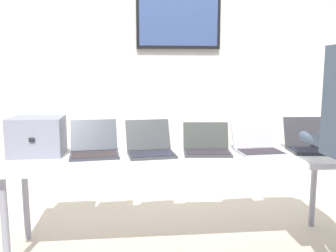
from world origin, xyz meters
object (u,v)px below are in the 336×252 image
laptop_station_3 (257,145)px  laptop_station_4 (309,143)px  laptop_station_0 (94,147)px  laptop_station_1 (150,147)px  equipment_box (37,136)px  laptop_station_2 (207,146)px  workbench (179,162)px

laptop_station_3 → laptop_station_4: laptop_station_4 is taller
laptop_station_0 → laptop_station_1: 0.43m
equipment_box → laptop_station_2: size_ratio=1.01×
workbench → laptop_station_2: size_ratio=6.81×
laptop_station_2 → laptop_station_4: size_ratio=1.04×
laptop_station_1 → laptop_station_4: size_ratio=1.10×
laptop_station_2 → laptop_station_3: laptop_station_3 is taller
equipment_box → laptop_station_3: size_ratio=1.02×
equipment_box → laptop_station_0: (0.43, -0.03, -0.09)m
equipment_box → laptop_station_0: size_ratio=0.92×
laptop_station_2 → laptop_station_4: laptop_station_4 is taller
laptop_station_0 → laptop_station_3: 1.28m
laptop_station_1 → laptop_station_2: 0.44m
laptop_station_2 → laptop_station_1: bearing=178.5°
laptop_station_2 → workbench: bearing=-162.5°
laptop_station_0 → workbench: bearing=-9.5°
laptop_station_0 → laptop_station_4: 1.71m
laptop_station_1 → laptop_station_3: 0.85m
laptop_station_1 → laptop_station_3: laptop_station_3 is taller
laptop_station_0 → laptop_station_1: same height
equipment_box → laptop_station_0: 0.44m
laptop_station_0 → laptop_station_3: bearing=-1.6°
workbench → laptop_station_3: (0.63, 0.07, 0.11)m
laptop_station_0 → laptop_station_2: bearing=-2.5°
equipment_box → laptop_station_0: bearing=-4.2°
laptop_station_2 → laptop_station_3: (0.40, 0.00, 0.00)m
laptop_station_0 → laptop_station_2: 0.87m
equipment_box → laptop_station_2: equipment_box is taller
laptop_station_1 → laptop_station_2: (0.44, -0.01, -0.00)m
laptop_station_1 → laptop_station_3: bearing=-0.6°
workbench → laptop_station_4: 1.07m
workbench → laptop_station_1: 0.26m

